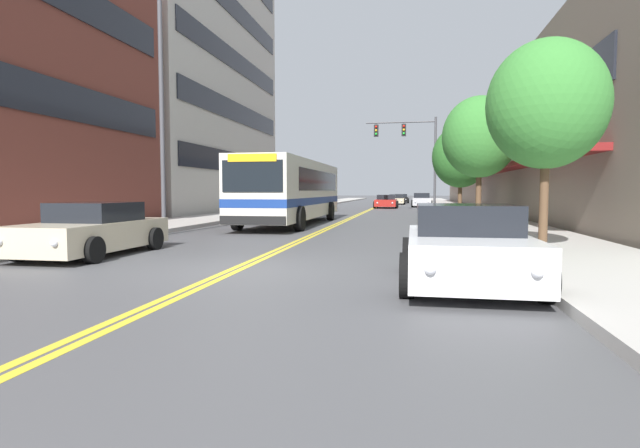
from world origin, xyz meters
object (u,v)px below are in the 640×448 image
(car_beige_moving_third, at_px, (396,200))
(street_tree_right_far, at_px, (461,157))
(car_white_parked_right_foreground, at_px, (466,247))
(street_lamp_left_near, at_px, (168,95))
(city_bus, at_px, (293,189))
(street_tree_right_mid, at_px, (480,137))
(car_red_moving_lead, at_px, (386,202))
(fire_hydrant, at_px, (490,224))
(street_tree_right_near, at_px, (547,105))
(car_black_moving_second, at_px, (401,199))
(traffic_signal_mast, at_px, (412,145))
(car_silver_parked_right_mid, at_px, (421,200))
(car_navy_parked_left_mid, at_px, (321,202))
(car_champagne_parked_left_near, at_px, (93,231))

(car_beige_moving_third, distance_m, street_tree_right_far, 25.98)
(car_white_parked_right_foreground, relative_size, street_lamp_left_near, 0.49)
(city_bus, xyz_separation_m, car_white_parked_right_foreground, (6.58, -14.67, -1.05))
(street_tree_right_mid, height_order, street_tree_right_far, street_tree_right_mid)
(car_red_moving_lead, xyz_separation_m, street_tree_right_mid, (5.51, -21.75, 3.57))
(car_beige_moving_third, relative_size, street_tree_right_far, 0.77)
(fire_hydrant, bearing_deg, street_tree_right_mid, 85.32)
(car_beige_moving_third, height_order, fire_hydrant, car_beige_moving_third)
(car_white_parked_right_foreground, height_order, street_tree_right_near, street_tree_right_near)
(street_tree_right_far, bearing_deg, car_black_moving_second, 98.05)
(street_tree_right_near, bearing_deg, car_beige_moving_third, 95.96)
(street_tree_right_far, bearing_deg, city_bus, -128.91)
(traffic_signal_mast, height_order, street_lamp_left_near, street_lamp_left_near)
(car_beige_moving_third, bearing_deg, street_tree_right_far, -78.89)
(car_silver_parked_right_mid, bearing_deg, street_tree_right_mid, -84.98)
(car_silver_parked_right_mid, bearing_deg, car_navy_parked_left_mid, -139.27)
(car_black_moving_second, relative_size, fire_hydrant, 6.15)
(car_red_moving_lead, relative_size, car_beige_moving_third, 1.06)
(car_white_parked_right_foreground, height_order, car_silver_parked_right_mid, car_silver_parked_right_mid)
(car_white_parked_right_foreground, height_order, street_tree_right_mid, street_tree_right_mid)
(car_beige_moving_third, xyz_separation_m, street_tree_right_mid, (4.98, -34.62, 3.60))
(car_silver_parked_right_mid, distance_m, car_red_moving_lead, 4.87)
(car_navy_parked_left_mid, height_order, car_red_moving_lead, car_navy_parked_left_mid)
(car_navy_parked_left_mid, bearing_deg, car_red_moving_lead, 35.76)
(car_red_moving_lead, relative_size, street_tree_right_near, 0.95)
(street_tree_right_mid, bearing_deg, street_tree_right_near, -90.32)
(car_navy_parked_left_mid, height_order, car_beige_moving_third, car_navy_parked_left_mid)
(traffic_signal_mast, distance_m, street_lamp_left_near, 24.17)
(car_white_parked_right_foreground, height_order, car_beige_moving_third, car_white_parked_right_foreground)
(city_bus, distance_m, street_tree_right_mid, 9.26)
(car_champagne_parked_left_near, relative_size, street_tree_right_far, 0.77)
(car_champagne_parked_left_near, height_order, street_tree_right_far, street_tree_right_far)
(car_black_moving_second, height_order, street_tree_right_mid, street_tree_right_mid)
(street_lamp_left_near, xyz_separation_m, street_tree_right_mid, (11.71, 8.33, -0.84))
(street_tree_right_mid, distance_m, fire_hydrant, 9.28)
(car_white_parked_right_foreground, bearing_deg, traffic_signal_mast, 91.79)
(car_black_moving_second, bearing_deg, street_tree_right_mid, -83.71)
(street_tree_right_mid, bearing_deg, car_beige_moving_third, 98.19)
(street_tree_right_mid, relative_size, street_tree_right_far, 1.04)
(city_bus, height_order, street_lamp_left_near, street_lamp_left_near)
(traffic_signal_mast, height_order, street_tree_right_mid, traffic_signal_mast)
(street_tree_right_near, bearing_deg, car_navy_parked_left_mid, 109.86)
(traffic_signal_mast, relative_size, street_tree_right_mid, 1.21)
(street_tree_right_near, bearing_deg, car_silver_parked_right_mid, 93.27)
(car_beige_moving_third, bearing_deg, car_black_moving_second, 86.82)
(car_champagne_parked_left_near, xyz_separation_m, street_tree_right_far, (10.94, 23.15, 3.23))
(city_bus, height_order, car_champagne_parked_left_near, city_bus)
(fire_hydrant, bearing_deg, street_tree_right_far, 87.82)
(car_champagne_parked_left_near, bearing_deg, street_lamp_left_near, 97.75)
(city_bus, bearing_deg, street_tree_right_far, 51.09)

